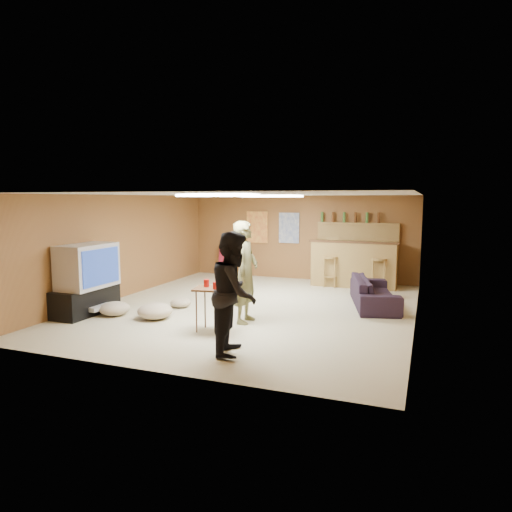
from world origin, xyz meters
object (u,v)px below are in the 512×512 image
(sofa, at_px, (374,292))
(tray_table, at_px, (212,310))
(tv_body, at_px, (87,266))
(person_olive, at_px, (245,272))
(person_black, at_px, (234,293))
(bar_counter, at_px, (354,264))

(sofa, bearing_deg, tray_table, 125.87)
(tv_body, distance_m, tray_table, 2.67)
(person_olive, height_order, person_black, person_olive)
(bar_counter, xyz_separation_m, person_olive, (-1.25, -3.93, 0.32))
(bar_counter, bearing_deg, tv_body, -133.00)
(tray_table, bearing_deg, bar_counter, 71.57)
(tray_table, bearing_deg, sofa, 50.08)
(sofa, xyz_separation_m, tray_table, (-2.24, -2.68, 0.07))
(bar_counter, distance_m, person_black, 5.50)
(bar_counter, distance_m, sofa, 2.09)
(person_olive, relative_size, tray_table, 2.46)
(tv_body, height_order, person_olive, person_olive)
(tv_body, bearing_deg, person_olive, 10.15)
(person_olive, xyz_separation_m, person_black, (0.45, -1.51, -0.03))
(tv_body, relative_size, person_olive, 0.63)
(tv_body, bearing_deg, sofa, 27.26)
(bar_counter, xyz_separation_m, sofa, (0.70, -1.95, -0.27))
(bar_counter, relative_size, person_black, 1.19)
(sofa, height_order, tray_table, tray_table)
(tv_body, xyz_separation_m, bar_counter, (4.15, 4.45, -0.35))
(tv_body, distance_m, person_black, 3.49)
(tv_body, height_order, tray_table, tv_body)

